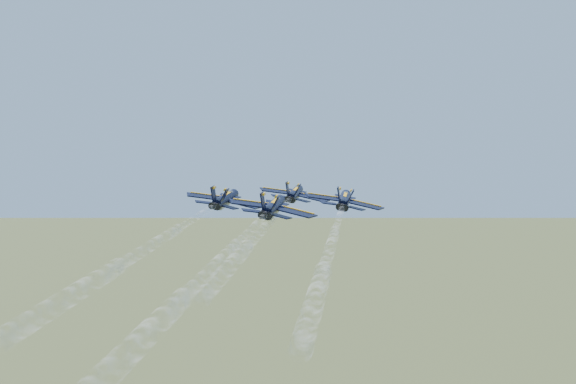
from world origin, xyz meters
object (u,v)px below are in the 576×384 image
at_px(jet_lead, 295,194).
at_px(jet_left, 226,199).
at_px(jet_slot, 274,207).
at_px(jet_right, 344,200).

relative_size(jet_lead, jet_left, 1.00).
height_order(jet_lead, jet_slot, same).
distance_m(jet_lead, jet_left, 16.01).
bearing_deg(jet_slot, jet_left, 129.92).
height_order(jet_right, jet_slot, same).
relative_size(jet_left, jet_slot, 1.00).
bearing_deg(jet_right, jet_left, -178.06).
bearing_deg(jet_slot, jet_lead, 89.31).
xyz_separation_m(jet_lead, jet_right, (12.53, -8.61, 0.00)).
distance_m(jet_left, jet_right, 18.93).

